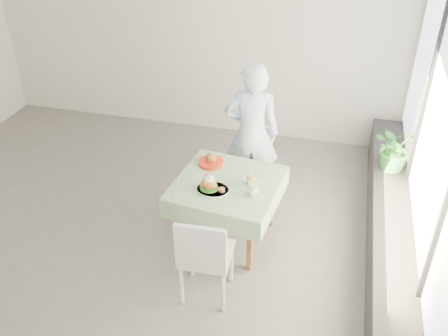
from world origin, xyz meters
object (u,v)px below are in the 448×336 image
(cafe_table, at_px, (227,204))
(juice_cup_orange, at_px, (251,179))
(diner, at_px, (252,134))
(chair_far, at_px, (247,175))
(main_dish, at_px, (211,186))
(potted_plant, at_px, (396,148))
(chair_near, at_px, (206,270))

(cafe_table, relative_size, juice_cup_orange, 4.50)
(diner, bearing_deg, chair_far, -41.99)
(main_dish, distance_m, juice_cup_orange, 0.42)
(cafe_table, xyz_separation_m, juice_cup_orange, (0.24, 0.02, 0.34))
(chair_far, height_order, potted_plant, potted_plant)
(chair_far, distance_m, potted_plant, 1.75)
(cafe_table, height_order, potted_plant, potted_plant)
(cafe_table, bearing_deg, potted_plant, 32.71)
(chair_near, xyz_separation_m, juice_cup_orange, (0.23, 0.87, 0.50))
(diner, bearing_deg, chair_near, 77.21)
(cafe_table, bearing_deg, diner, 84.79)
(diner, bearing_deg, juice_cup_orange, 90.79)
(chair_near, relative_size, main_dish, 2.88)
(cafe_table, xyz_separation_m, chair_near, (0.01, -0.85, -0.16))
(chair_near, bearing_deg, chair_far, 89.13)
(chair_far, xyz_separation_m, main_dish, (-0.16, -1.04, 0.52))
(chair_far, height_order, juice_cup_orange, juice_cup_orange)
(cafe_table, distance_m, main_dish, 0.41)
(juice_cup_orange, distance_m, potted_plant, 1.81)
(chair_near, distance_m, main_dish, 0.84)
(chair_far, height_order, chair_near, chair_near)
(main_dish, relative_size, potted_plant, 0.60)
(diner, bearing_deg, potted_plant, 178.45)
(main_dish, height_order, potted_plant, potted_plant)
(diner, height_order, potted_plant, diner)
(juice_cup_orange, height_order, potted_plant, potted_plant)
(chair_far, bearing_deg, juice_cup_orange, -76.34)
(chair_far, relative_size, main_dish, 2.69)
(cafe_table, relative_size, chair_near, 1.18)
(main_dish, height_order, juice_cup_orange, juice_cup_orange)
(diner, height_order, main_dish, diner)
(diner, relative_size, juice_cup_orange, 6.83)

